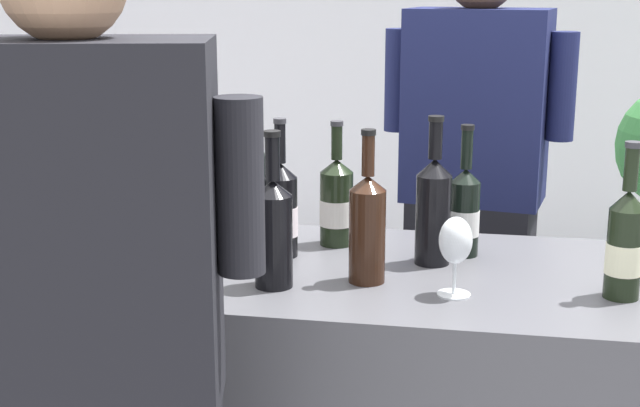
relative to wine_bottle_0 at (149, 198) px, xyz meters
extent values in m
cube|color=white|center=(0.58, 2.51, 0.34)|extent=(8.00, 0.10, 2.80)
cylinder|color=black|center=(0.00, 0.00, -0.02)|extent=(0.08, 0.08, 0.21)
cone|color=black|center=(0.00, 0.00, 0.10)|extent=(0.08, 0.08, 0.03)
cylinder|color=black|center=(0.00, 0.00, 0.16)|extent=(0.03, 0.03, 0.09)
cylinder|color=black|center=(0.00, 0.00, 0.21)|extent=(0.04, 0.04, 0.01)
cylinder|color=silver|center=(0.00, 0.00, -0.03)|extent=(0.08, 0.08, 0.08)
cylinder|color=black|center=(1.11, -0.18, -0.03)|extent=(0.07, 0.07, 0.19)
cone|color=black|center=(1.11, -0.18, 0.09)|extent=(0.07, 0.07, 0.04)
cylinder|color=black|center=(1.11, -0.18, 0.15)|extent=(0.03, 0.03, 0.09)
cylinder|color=#333338|center=(1.11, -0.18, 0.20)|extent=(0.03, 0.03, 0.01)
cylinder|color=#EBEBC1|center=(1.11, -0.18, -0.04)|extent=(0.08, 0.08, 0.07)
cylinder|color=black|center=(0.38, -0.25, -0.02)|extent=(0.08, 0.08, 0.20)
cone|color=black|center=(0.38, -0.25, 0.10)|extent=(0.08, 0.08, 0.03)
cylinder|color=black|center=(0.38, -0.25, 0.16)|extent=(0.03, 0.03, 0.09)
cylinder|color=black|center=(0.38, -0.25, 0.22)|extent=(0.04, 0.04, 0.01)
cylinder|color=black|center=(-0.01, -0.15, -0.03)|extent=(0.08, 0.08, 0.18)
cone|color=black|center=(-0.01, -0.15, 0.08)|extent=(0.08, 0.08, 0.03)
cylinder|color=black|center=(-0.01, -0.15, 0.14)|extent=(0.03, 0.03, 0.08)
cylinder|color=maroon|center=(-0.01, -0.15, 0.18)|extent=(0.03, 0.03, 0.01)
cylinder|color=#EFE7CA|center=(-0.01, -0.15, -0.04)|extent=(0.08, 0.08, 0.05)
cylinder|color=black|center=(0.34, -0.02, -0.02)|extent=(0.08, 0.08, 0.19)
cone|color=black|center=(0.34, -0.02, 0.09)|extent=(0.08, 0.08, 0.04)
cylinder|color=black|center=(0.34, -0.02, 0.15)|extent=(0.03, 0.03, 0.09)
cylinder|color=#333338|center=(0.34, -0.02, 0.21)|extent=(0.03, 0.03, 0.01)
cylinder|color=white|center=(0.34, -0.02, -0.03)|extent=(0.08, 0.08, 0.07)
cylinder|color=black|center=(0.19, 0.00, -0.01)|extent=(0.08, 0.08, 0.21)
cone|color=black|center=(0.19, 0.00, 0.11)|extent=(0.08, 0.08, 0.04)
cylinder|color=black|center=(0.19, 0.00, 0.17)|extent=(0.03, 0.03, 0.09)
cylinder|color=black|center=(0.19, 0.00, 0.22)|extent=(0.03, 0.03, 0.01)
cylinder|color=silver|center=(0.19, 0.00, -0.03)|extent=(0.08, 0.08, 0.07)
cylinder|color=black|center=(0.78, 0.06, -0.03)|extent=(0.07, 0.07, 0.18)
cone|color=black|center=(0.78, 0.06, 0.08)|extent=(0.07, 0.07, 0.03)
cylinder|color=black|center=(0.78, 0.06, 0.14)|extent=(0.03, 0.03, 0.09)
cylinder|color=black|center=(0.78, 0.06, 0.19)|extent=(0.03, 0.03, 0.01)
cylinder|color=silver|center=(0.78, 0.06, -0.04)|extent=(0.07, 0.07, 0.06)
cylinder|color=black|center=(0.46, 0.09, -0.03)|extent=(0.08, 0.08, 0.19)
cone|color=black|center=(0.46, 0.09, 0.08)|extent=(0.08, 0.08, 0.03)
cylinder|color=black|center=(0.46, 0.09, 0.14)|extent=(0.03, 0.03, 0.08)
cylinder|color=#333338|center=(0.46, 0.09, 0.19)|extent=(0.03, 0.03, 0.01)
cylinder|color=silver|center=(0.46, 0.09, -0.04)|extent=(0.09, 0.09, 0.07)
cylinder|color=black|center=(0.71, -0.02, -0.02)|extent=(0.08, 0.08, 0.21)
cone|color=black|center=(0.71, -0.02, 0.11)|extent=(0.08, 0.08, 0.04)
cylinder|color=black|center=(0.71, -0.02, 0.17)|extent=(0.03, 0.03, 0.09)
cylinder|color=black|center=(0.71, -0.02, 0.22)|extent=(0.04, 0.04, 0.01)
cylinder|color=black|center=(0.57, -0.18, -0.02)|extent=(0.08, 0.08, 0.21)
cone|color=black|center=(0.57, -0.18, 0.10)|extent=(0.08, 0.08, 0.03)
cylinder|color=black|center=(0.57, -0.18, 0.16)|extent=(0.03, 0.03, 0.09)
cylinder|color=black|center=(0.57, -0.18, 0.21)|extent=(0.03, 0.03, 0.01)
cylinder|color=black|center=(0.23, 0.11, -0.01)|extent=(0.08, 0.08, 0.22)
cone|color=black|center=(0.23, 0.11, 0.11)|extent=(0.08, 0.08, 0.03)
cylinder|color=black|center=(0.23, 0.11, 0.17)|extent=(0.03, 0.03, 0.08)
cylinder|color=#333338|center=(0.23, 0.11, 0.22)|extent=(0.03, 0.03, 0.01)
cylinder|color=beige|center=(0.23, 0.11, -0.02)|extent=(0.08, 0.08, 0.08)
cylinder|color=silver|center=(0.76, -0.23, -0.12)|extent=(0.07, 0.07, 0.00)
cylinder|color=silver|center=(0.76, -0.23, -0.08)|extent=(0.01, 0.01, 0.07)
ellipsoid|color=silver|center=(0.76, -0.23, 0.00)|extent=(0.07, 0.07, 0.10)
ellipsoid|color=maroon|center=(0.76, -0.23, -0.02)|extent=(0.06, 0.06, 0.04)
cylinder|color=silver|center=(-0.21, -0.10, -0.02)|extent=(0.22, 0.22, 0.21)
torus|color=silver|center=(-0.21, -0.10, 0.09)|extent=(0.23, 0.23, 0.01)
cube|color=black|center=(0.79, 0.65, -0.59)|extent=(0.41, 0.30, 0.94)
cube|color=#191E47|center=(0.79, 0.65, 0.16)|extent=(0.45, 0.31, 0.57)
cylinder|color=#191E47|center=(1.03, 0.60, 0.23)|extent=(0.08, 0.08, 0.31)
cylinder|color=#191E47|center=(0.55, 0.69, 0.23)|extent=(0.08, 0.08, 0.31)
cube|color=black|center=(0.17, -0.73, 0.12)|extent=(0.49, 0.33, 0.63)
cylinder|color=black|center=(0.42, -0.67, 0.20)|extent=(0.08, 0.08, 0.29)
camera|label=1|loc=(0.81, -2.04, 0.52)|focal=49.91mm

